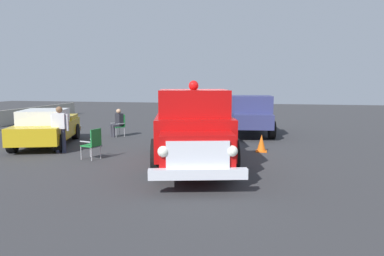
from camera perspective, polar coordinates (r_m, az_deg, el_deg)
name	(u,v)px	position (r m, az deg, el deg)	size (l,w,h in m)	color
ground_plane	(192,160)	(11.85, -0.01, -5.07)	(60.00, 60.00, 0.00)	#333335
vintage_fire_truck	(192,126)	(11.12, 0.05, 0.35)	(6.29, 3.58, 2.59)	black
classic_hot_rod	(47,127)	(15.57, -22.03, 0.19)	(4.72, 3.11, 1.46)	black
parked_pickup	(250,114)	(17.75, 9.14, 2.26)	(4.98, 2.49, 1.90)	black
lawn_chair_near_truck	(120,124)	(17.11, -11.37, 0.67)	(0.69, 0.69, 1.02)	#B7BABF
lawn_chair_by_car	(93,142)	(12.25, -15.40, -2.11)	(0.61, 0.61, 1.02)	#B7BABF
spectator_seated	(117,122)	(17.03, -11.77, 1.00)	(0.65, 0.62, 1.29)	#383842
spectator_standing	(60,126)	(13.70, -20.23, 0.26)	(0.33, 0.65, 1.68)	#2D334C
traffic_cone	(261,143)	(13.39, 10.97, -2.41)	(0.40, 0.40, 0.64)	orange
background_fence	(41,113)	(26.00, -22.90, 2.21)	(8.61, 0.12, 0.90)	#A8A393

